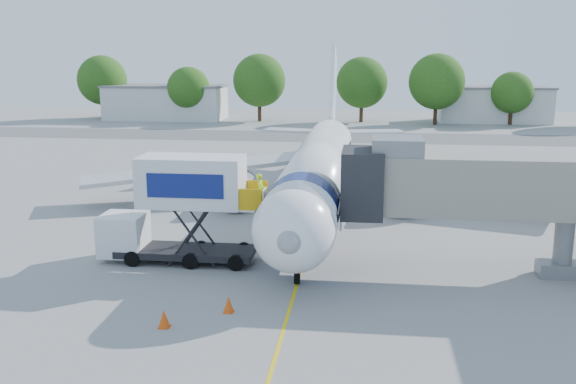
# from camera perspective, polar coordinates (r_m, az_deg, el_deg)

# --- Properties ---
(ground) EXTENTS (160.00, 160.00, 0.00)m
(ground) POSITION_cam_1_polar(r_m,az_deg,el_deg) (39.22, 2.29, -3.26)
(ground) COLOR gray
(ground) RESTS_ON ground
(guidance_line) EXTENTS (0.15, 70.00, 0.01)m
(guidance_line) POSITION_cam_1_polar(r_m,az_deg,el_deg) (39.21, 2.29, -3.26)
(guidance_line) COLOR yellow
(guidance_line) RESTS_ON ground
(taxiway_strip) EXTENTS (120.00, 10.00, 0.01)m
(taxiway_strip) POSITION_cam_1_polar(r_m,az_deg,el_deg) (80.38, 4.72, 4.89)
(taxiway_strip) COLOR #59595B
(taxiway_strip) RESTS_ON ground
(aircraft) EXTENTS (34.17, 37.73, 11.35)m
(aircraft) POSITION_cam_1_polar(r_m,az_deg,el_deg) (42.55, 2.77, 2.07)
(aircraft) COLOR white
(aircraft) RESTS_ON ground
(jet_bridge) EXTENTS (13.90, 3.20, 6.60)m
(jet_bridge) POSITION_cam_1_polar(r_m,az_deg,el_deg) (31.67, 15.88, 0.51)
(jet_bridge) COLOR gray
(jet_bridge) RESTS_ON ground
(catering_hiloader) EXTENTS (8.50, 2.44, 5.50)m
(catering_hiloader) POSITION_cam_1_polar(r_m,az_deg,el_deg) (32.94, -9.61, -1.55)
(catering_hiloader) COLOR black
(catering_hiloader) RESTS_ON ground
(ground_tug) EXTENTS (3.52, 2.01, 1.36)m
(ground_tug) POSITION_cam_1_polar(r_m,az_deg,el_deg) (23.74, -2.05, -12.31)
(ground_tug) COLOR silver
(ground_tug) RESTS_ON ground
(safety_cone_a) EXTENTS (0.44, 0.44, 0.70)m
(safety_cone_a) POSITION_cam_1_polar(r_m,az_deg,el_deg) (27.14, -5.30, -9.92)
(safety_cone_a) COLOR #DD490B
(safety_cone_a) RESTS_ON ground
(safety_cone_b) EXTENTS (0.47, 0.47, 0.74)m
(safety_cone_b) POSITION_cam_1_polar(r_m,az_deg,el_deg) (26.11, -10.96, -11.01)
(safety_cone_b) COLOR #DD490B
(safety_cone_b) RESTS_ON ground
(outbuilding_left) EXTENTS (18.40, 8.40, 5.30)m
(outbuilding_left) POSITION_cam_1_polar(r_m,az_deg,el_deg) (102.72, -10.80, 7.87)
(outbuilding_left) COLOR silver
(outbuilding_left) RESTS_ON ground
(outbuilding_right) EXTENTS (16.40, 7.40, 5.30)m
(outbuilding_right) POSITION_cam_1_polar(r_m,az_deg,el_deg) (101.73, 17.79, 7.45)
(outbuilding_right) COLOR silver
(outbuilding_right) RESTS_ON ground
(tree_a) EXTENTS (7.70, 7.70, 9.82)m
(tree_a) POSITION_cam_1_polar(r_m,az_deg,el_deg) (106.00, -16.19, 9.53)
(tree_a) COLOR #382314
(tree_a) RESTS_ON ground
(tree_b) EXTENTS (6.41, 6.41, 8.17)m
(tree_b) POSITION_cam_1_polar(r_m,az_deg,el_deg) (98.92, -8.85, 9.10)
(tree_b) COLOR #382314
(tree_b) RESTS_ON ground
(tree_c) EXTENTS (7.90, 7.90, 10.07)m
(tree_c) POSITION_cam_1_polar(r_m,az_deg,el_deg) (97.59, -2.56, 9.87)
(tree_c) COLOR #382314
(tree_c) RESTS_ON ground
(tree_d) EXTENTS (7.57, 7.57, 9.65)m
(tree_d) POSITION_cam_1_polar(r_m,az_deg,el_deg) (97.03, 6.59, 9.64)
(tree_d) COLOR #382314
(tree_d) RESTS_ON ground
(tree_e) EXTENTS (7.97, 7.97, 10.17)m
(tree_e) POSITION_cam_1_polar(r_m,az_deg,el_deg) (95.40, 13.09, 9.54)
(tree_e) COLOR #382314
(tree_e) RESTS_ON ground
(tree_f) EXTENTS (5.97, 5.97, 7.61)m
(tree_f) POSITION_cam_1_polar(r_m,az_deg,el_deg) (98.52, 19.30, 8.34)
(tree_f) COLOR #382314
(tree_f) RESTS_ON ground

